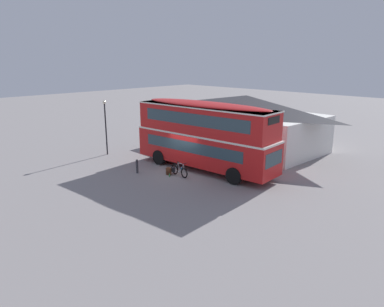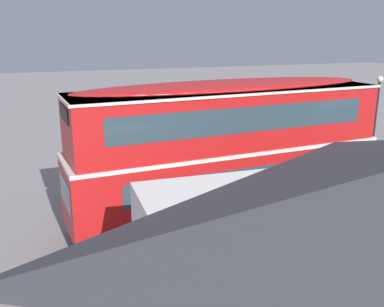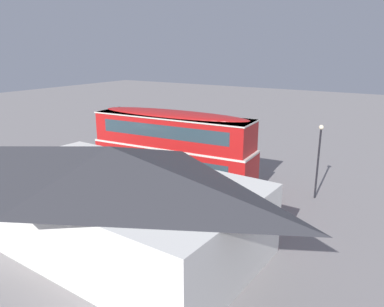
{
  "view_description": "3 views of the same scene",
  "coord_description": "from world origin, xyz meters",
  "px_view_note": "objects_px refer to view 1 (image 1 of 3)",
  "views": [
    {
      "loc": [
        17.18,
        -16.75,
        7.66
      ],
      "look_at": [
        1.8,
        -1.07,
        1.81
      ],
      "focal_mm": 33.7,
      "sensor_mm": 36.0,
      "label": 1
    },
    {
      "loc": [
        6.69,
        14.0,
        6.32
      ],
      "look_at": [
        1.82,
        0.7,
        2.3
      ],
      "focal_mm": 40.49,
      "sensor_mm": 36.0,
      "label": 2
    },
    {
      "loc": [
        -12.52,
        19.97,
        8.54
      ],
      "look_at": [
        -0.29,
        0.59,
        2.05
      ],
      "focal_mm": 34.78,
      "sensor_mm": 36.0,
      "label": 3
    }
  ],
  "objects_px": {
    "double_decker_bus": "(205,133)",
    "backpack_on_ground": "(169,171)",
    "kerb_bollard": "(137,166)",
    "water_bottle_green_metal": "(170,175)",
    "touring_bicycle": "(179,171)",
    "street_lamp": "(105,121)"
  },
  "relations": [
    {
      "from": "touring_bicycle",
      "to": "backpack_on_ground",
      "type": "relative_size",
      "value": 3.22
    },
    {
      "from": "touring_bicycle",
      "to": "backpack_on_ground",
      "type": "xyz_separation_m",
      "value": [
        -0.65,
        -0.32,
        -0.09
      ]
    },
    {
      "from": "water_bottle_green_metal",
      "to": "kerb_bollard",
      "type": "height_order",
      "value": "kerb_bollard"
    },
    {
      "from": "backpack_on_ground",
      "to": "kerb_bollard",
      "type": "height_order",
      "value": "kerb_bollard"
    },
    {
      "from": "street_lamp",
      "to": "kerb_bollard",
      "type": "height_order",
      "value": "street_lamp"
    },
    {
      "from": "double_decker_bus",
      "to": "touring_bicycle",
      "type": "distance_m",
      "value": 3.21
    },
    {
      "from": "street_lamp",
      "to": "water_bottle_green_metal",
      "type": "bearing_deg",
      "value": -2.37
    },
    {
      "from": "double_decker_bus",
      "to": "water_bottle_green_metal",
      "type": "xyz_separation_m",
      "value": [
        -0.54,
        -2.82,
        -2.52
      ]
    },
    {
      "from": "water_bottle_green_metal",
      "to": "street_lamp",
      "type": "height_order",
      "value": "street_lamp"
    },
    {
      "from": "backpack_on_ground",
      "to": "street_lamp",
      "type": "distance_m",
      "value": 7.96
    },
    {
      "from": "touring_bicycle",
      "to": "kerb_bollard",
      "type": "height_order",
      "value": "touring_bicycle"
    },
    {
      "from": "touring_bicycle",
      "to": "street_lamp",
      "type": "relative_size",
      "value": 0.39
    },
    {
      "from": "backpack_on_ground",
      "to": "double_decker_bus",
      "type": "bearing_deg",
      "value": 70.09
    },
    {
      "from": "double_decker_bus",
      "to": "water_bottle_green_metal",
      "type": "relative_size",
      "value": 42.56
    },
    {
      "from": "double_decker_bus",
      "to": "kerb_bollard",
      "type": "height_order",
      "value": "double_decker_bus"
    },
    {
      "from": "double_decker_bus",
      "to": "street_lamp",
      "type": "distance_m",
      "value": 8.85
    },
    {
      "from": "touring_bicycle",
      "to": "kerb_bollard",
      "type": "relative_size",
      "value": 1.77
    },
    {
      "from": "kerb_bollard",
      "to": "backpack_on_ground",
      "type": "bearing_deg",
      "value": 34.1
    },
    {
      "from": "touring_bicycle",
      "to": "kerb_bollard",
      "type": "bearing_deg",
      "value": -147.89
    },
    {
      "from": "double_decker_bus",
      "to": "kerb_bollard",
      "type": "xyz_separation_m",
      "value": [
        -2.76,
        -3.8,
        -2.15
      ]
    },
    {
      "from": "double_decker_bus",
      "to": "backpack_on_ground",
      "type": "xyz_separation_m",
      "value": [
        -0.93,
        -2.56,
        -2.37
      ]
    },
    {
      "from": "water_bottle_green_metal",
      "to": "kerb_bollard",
      "type": "bearing_deg",
      "value": -156.36
    }
  ]
}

